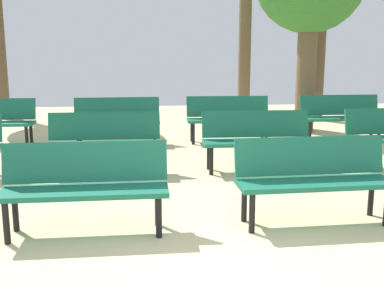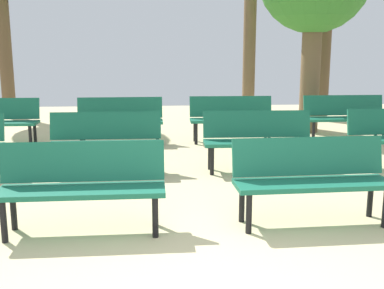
{
  "view_description": "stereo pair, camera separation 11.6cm",
  "coord_description": "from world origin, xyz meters",
  "views": [
    {
      "loc": [
        -0.54,
        -2.95,
        1.77
      ],
      "look_at": [
        0.0,
        3.03,
        0.55
      ],
      "focal_mm": 44.05,
      "sensor_mm": 36.0,
      "label": 1
    },
    {
      "loc": [
        -0.43,
        -2.96,
        1.77
      ],
      "look_at": [
        0.0,
        3.03,
        0.55
      ],
      "focal_mm": 44.05,
      "sensor_mm": 36.0,
      "label": 2
    }
  ],
  "objects": [
    {
      "name": "bench_r2_c1",
      "position": [
        -1.16,
        5.91,
        0.5
      ],
      "size": [
        1.61,
        0.51,
        0.87
      ],
      "rotation": [
        0.0,
        0.0,
        0.02
      ],
      "color": "#19664C",
      "rests_on": "ground_plane"
    },
    {
      "name": "bench_r2_c2",
      "position": [
        0.97,
        5.97,
        0.5
      ],
      "size": [
        1.6,
        0.49,
        0.87
      ],
      "rotation": [
        0.0,
        0.0,
        -0.01
      ],
      "color": "#19664C",
      "rests_on": "ground_plane"
    },
    {
      "name": "bench_r0_c2",
      "position": [
        1.12,
        1.6,
        0.5
      ],
      "size": [
        1.62,
        0.55,
        0.87
      ],
      "rotation": [
        0.0,
        0.0,
        0.04
      ],
      "color": "#19664C",
      "rests_on": "ground_plane"
    },
    {
      "name": "bench_r2_c3",
      "position": [
        3.24,
        6.01,
        0.5
      ],
      "size": [
        1.6,
        0.49,
        0.87
      ],
      "rotation": [
        0.0,
        0.0,
        0.01
      ],
      "color": "#19664C",
      "rests_on": "ground_plane"
    },
    {
      "name": "bench_r1_c1",
      "position": [
        -1.2,
        3.76,
        0.5
      ],
      "size": [
        1.6,
        0.48,
        0.87
      ],
      "rotation": [
        0.0,
        0.0,
        -0.0
      ],
      "color": "#19664C",
      "rests_on": "ground_plane"
    },
    {
      "name": "bench_r1_c2",
      "position": [
        1.03,
        3.75,
        0.5
      ],
      "size": [
        1.61,
        0.5,
        0.87
      ],
      "rotation": [
        0.0,
        0.0,
        -0.01
      ],
      "color": "#19664C",
      "rests_on": "ground_plane"
    },
    {
      "name": "bench_r0_c1",
      "position": [
        -1.18,
        1.52,
        0.5
      ],
      "size": [
        1.61,
        0.51,
        0.87
      ],
      "rotation": [
        0.0,
        0.0,
        0.02
      ],
      "color": "#19664C",
      "rests_on": "ground_plane"
    },
    {
      "name": "tree_0",
      "position": [
        1.81,
        8.68,
        1.66
      ],
      "size": [
        0.31,
        0.31,
        3.32
      ],
      "color": "brown",
      "rests_on": "ground_plane"
    }
  ]
}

